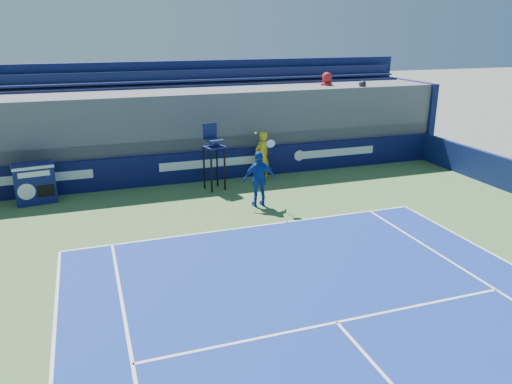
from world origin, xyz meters
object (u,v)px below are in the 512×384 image
object	(u,v)px
match_clock	(35,182)
umpire_chair	(213,149)
tennis_player	(259,179)
ball_person	(262,156)

from	to	relation	value
match_clock	umpire_chair	world-z (taller)	umpire_chair
umpire_chair	tennis_player	xyz separation A→B (m)	(0.97, -2.34, -0.56)
match_clock	umpire_chair	distance (m)	6.27
ball_person	match_clock	distance (m)	8.33
match_clock	ball_person	bearing A→B (deg)	0.72
match_clock	umpire_chair	bearing A→B (deg)	-4.48
match_clock	tennis_player	bearing A→B (deg)	-21.51
match_clock	umpire_chair	xyz separation A→B (m)	(6.20, -0.49, 0.79)
umpire_chair	tennis_player	bearing A→B (deg)	-67.48
tennis_player	match_clock	bearing A→B (deg)	158.49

